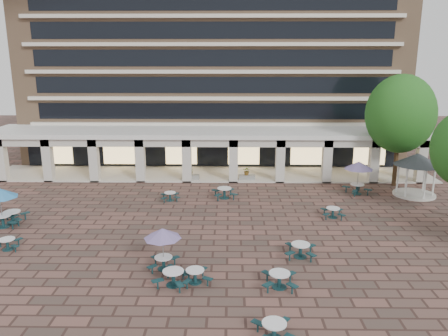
{
  "coord_description": "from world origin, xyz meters",
  "views": [
    {
      "loc": [
        1.82,
        -26.04,
        10.96
      ],
      "look_at": [
        1.4,
        3.0,
        3.66
      ],
      "focal_mm": 35.0,
      "sensor_mm": 36.0,
      "label": 1
    }
  ],
  "objects": [
    {
      "name": "planter_right",
      "position": [
        3.37,
        12.9,
        0.55
      ],
      "size": [
        1.5,
        0.73,
        1.31
      ],
      "color": "gray",
      "rests_on": "ground"
    },
    {
      "name": "picnic_table_1",
      "position": [
        -0.98,
        -6.45,
        0.47
      ],
      "size": [
        2.1,
        2.1,
        0.79
      ],
      "rotation": [
        0.0,
        0.0,
        -0.3
      ],
      "color": "#163F43",
      "rests_on": "ground"
    },
    {
      "name": "picnic_table_12",
      "position": [
        -2.94,
        6.87,
        0.41
      ],
      "size": [
        1.72,
        1.72,
        0.68
      ],
      "rotation": [
        0.0,
        0.0,
        0.19
      ],
      "color": "#163F43",
      "rests_on": "ground"
    },
    {
      "name": "picnic_table_3",
      "position": [
        3.6,
        -10.68,
        0.45
      ],
      "size": [
        1.85,
        1.85,
        0.76
      ],
      "rotation": [
        0.0,
        0.0,
        0.14
      ],
      "color": "#163F43",
      "rests_on": "ground"
    },
    {
      "name": "retail_arcade",
      "position": [
        0.0,
        14.8,
        3.0
      ],
      "size": [
        42.0,
        6.6,
        4.4
      ],
      "color": "white",
      "rests_on": "ground"
    },
    {
      "name": "picnic_table_13",
      "position": [
        9.1,
        3.23,
        0.43
      ],
      "size": [
        1.72,
        1.72,
        0.72
      ],
      "rotation": [
        0.0,
        0.0,
        -0.09
      ],
      "color": "#163F43",
      "rests_on": "ground"
    },
    {
      "name": "picnic_table_7",
      "position": [
        5.82,
        -3.15,
        0.48
      ],
      "size": [
        1.97,
        1.97,
        0.8
      ],
      "rotation": [
        0.0,
        0.0,
        -0.15
      ],
      "color": "#163F43",
      "rests_on": "ground"
    },
    {
      "name": "picnic_table_2",
      "position": [
        4.26,
        -6.58,
        0.47
      ],
      "size": [
        1.84,
        1.84,
        0.79
      ],
      "rotation": [
        0.0,
        0.0,
        -0.05
      ],
      "color": "#163F43",
      "rests_on": "ground"
    },
    {
      "name": "picnic_table_11",
      "position": [
        12.38,
        8.86,
        2.34
      ],
      "size": [
        2.38,
        2.38,
        2.75
      ],
      "rotation": [
        0.0,
        0.0,
        0.31
      ],
      "color": "#163F43",
      "rests_on": "ground"
    },
    {
      "name": "apartment_building",
      "position": [
        0.0,
        25.47,
        12.6
      ],
      "size": [
        40.0,
        15.5,
        25.2
      ],
      "color": "#A47D5C",
      "rests_on": "ground"
    },
    {
      "name": "planter_left",
      "position": [
        -1.8,
        12.9,
        0.43
      ],
      "size": [
        1.5,
        0.6,
        1.16
      ],
      "color": "gray",
      "rests_on": "ground"
    },
    {
      "name": "tree_east_c",
      "position": [
        16.36,
        11.4,
        6.36
      ],
      "size": [
        5.84,
        5.84,
        9.73
      ],
      "color": "#422D1A",
      "rests_on": "ground"
    },
    {
      "name": "picnic_table_6",
      "position": [
        -1.72,
        -4.74,
        1.96
      ],
      "size": [
        2.0,
        2.0,
        2.31
      ],
      "rotation": [
        0.0,
        0.0,
        0.0
      ],
      "color": "#163F43",
      "rests_on": "ground"
    },
    {
      "name": "picnic_table_0",
      "position": [
        -11.29,
        -2.43,
        0.41
      ],
      "size": [
        1.79,
        1.79,
        0.68
      ],
      "rotation": [
        0.0,
        0.0,
        0.27
      ],
      "color": "#163F43",
      "rests_on": "ground"
    },
    {
      "name": "ground",
      "position": [
        0.0,
        0.0,
        0.0
      ],
      "size": [
        120.0,
        120.0,
        0.0
      ],
      "primitive_type": "plane",
      "color": "brown",
      "rests_on": "ground"
    },
    {
      "name": "picnic_table_8",
      "position": [
        -13.07,
        1.84,
        0.5
      ],
      "size": [
        2.0,
        2.0,
        0.84
      ],
      "rotation": [
        0.0,
        0.0,
        0.08
      ],
      "color": "#163F43",
      "rests_on": "ground"
    },
    {
      "name": "gazebo",
      "position": [
        17.0,
        8.54,
        2.64
      ],
      "size": [
        3.76,
        3.76,
        3.5
      ],
      "rotation": [
        0.0,
        0.0,
        -0.38
      ],
      "color": "beige",
      "rests_on": "ground"
    },
    {
      "name": "picnic_table_9",
      "position": [
        1.36,
        7.54,
        0.52
      ],
      "size": [
        2.17,
        2.17,
        0.86
      ],
      "rotation": [
        0.0,
        0.0,
        0.19
      ],
      "color": "#163F43",
      "rests_on": "ground"
    },
    {
      "name": "picnic_table_5",
      "position": [
        0.08,
        -6.16,
        0.42
      ],
      "size": [
        1.87,
        1.87,
        0.71
      ],
      "rotation": [
        0.0,
        0.0,
        0.29
      ],
      "color": "#163F43",
      "rests_on": "ground"
    }
  ]
}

